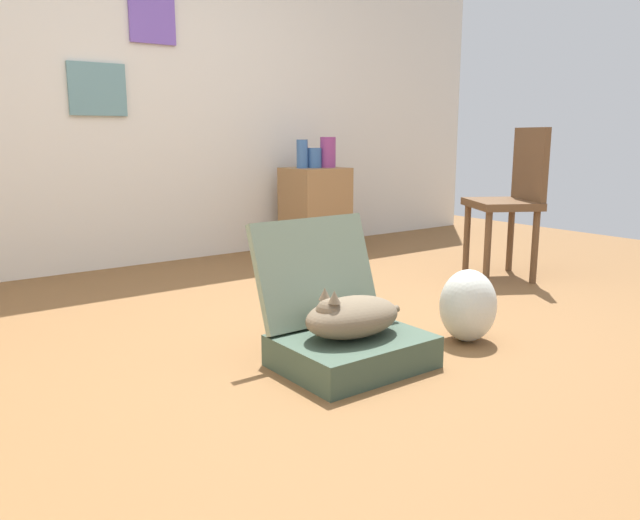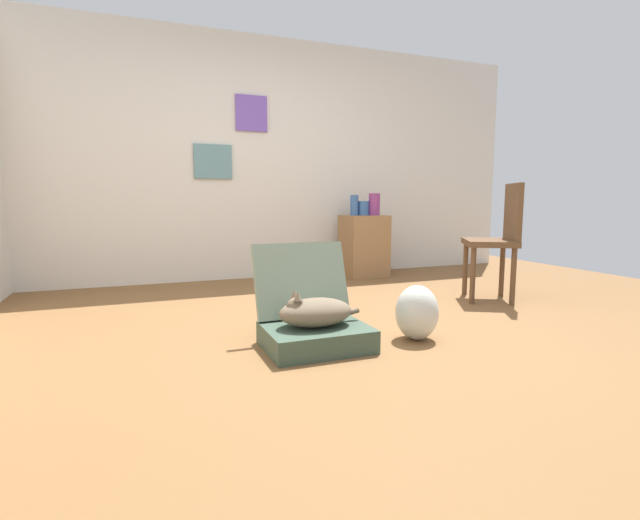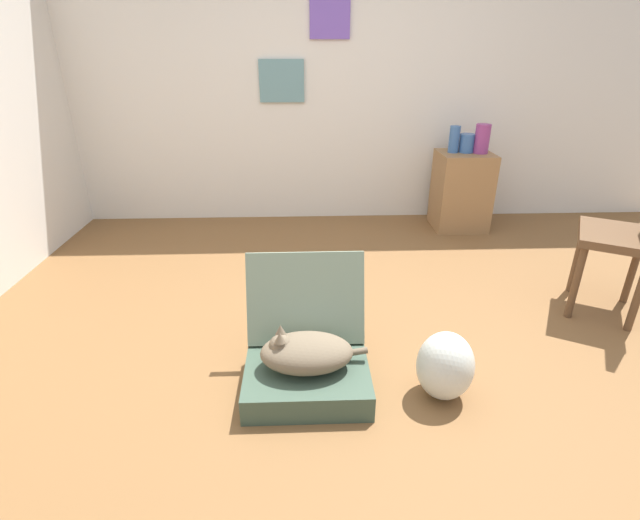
{
  "view_description": "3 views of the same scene",
  "coord_description": "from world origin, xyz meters",
  "px_view_note": "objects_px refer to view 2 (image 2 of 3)",
  "views": [
    {
      "loc": [
        -1.94,
        -2.29,
        0.96
      ],
      "look_at": [
        -0.28,
        -0.06,
        0.4
      ],
      "focal_mm": 35.15,
      "sensor_mm": 36.0,
      "label": 1
    },
    {
      "loc": [
        -1.29,
        -2.83,
        0.87
      ],
      "look_at": [
        -0.23,
        -0.15,
        0.49
      ],
      "focal_mm": 26.08,
      "sensor_mm": 36.0,
      "label": 2
    },
    {
      "loc": [
        -0.35,
        -2.17,
        1.53
      ],
      "look_at": [
        -0.26,
        0.01,
        0.53
      ],
      "focal_mm": 26.02,
      "sensor_mm": 36.0,
      "label": 3
    }
  ],
  "objects_px": {
    "suitcase_base": "(316,337)",
    "vase_round": "(363,208)",
    "vase_tall": "(354,205)",
    "chair": "(498,236)",
    "vase_short": "(374,204)",
    "cat": "(315,312)",
    "side_table": "(364,246)",
    "plastic_bag_white": "(417,312)"
  },
  "relations": [
    {
      "from": "side_table",
      "to": "vase_round",
      "type": "relative_size",
      "value": 4.35
    },
    {
      "from": "suitcase_base",
      "to": "plastic_bag_white",
      "type": "distance_m",
      "value": 0.66
    },
    {
      "from": "plastic_bag_white",
      "to": "side_table",
      "type": "height_order",
      "value": "side_table"
    },
    {
      "from": "suitcase_base",
      "to": "vase_short",
      "type": "height_order",
      "value": "vase_short"
    },
    {
      "from": "vase_short",
      "to": "chair",
      "type": "xyz_separation_m",
      "value": [
        0.39,
        -1.53,
        -0.25
      ]
    },
    {
      "from": "vase_tall",
      "to": "vase_short",
      "type": "height_order",
      "value": "vase_short"
    },
    {
      "from": "suitcase_base",
      "to": "vase_tall",
      "type": "relative_size",
      "value": 2.65
    },
    {
      "from": "cat",
      "to": "side_table",
      "type": "height_order",
      "value": "side_table"
    },
    {
      "from": "cat",
      "to": "vase_short",
      "type": "distance_m",
      "value": 2.75
    },
    {
      "from": "plastic_bag_white",
      "to": "chair",
      "type": "xyz_separation_m",
      "value": [
        1.29,
        0.73,
        0.39
      ]
    },
    {
      "from": "side_table",
      "to": "vase_round",
      "type": "height_order",
      "value": "vase_round"
    },
    {
      "from": "vase_short",
      "to": "chair",
      "type": "height_order",
      "value": "chair"
    },
    {
      "from": "vase_short",
      "to": "vase_tall",
      "type": "bearing_deg",
      "value": 170.36
    },
    {
      "from": "vase_round",
      "to": "chair",
      "type": "bearing_deg",
      "value": -72.31
    },
    {
      "from": "plastic_bag_white",
      "to": "vase_tall",
      "type": "height_order",
      "value": "vase_tall"
    },
    {
      "from": "vase_short",
      "to": "vase_round",
      "type": "distance_m",
      "value": 0.13
    },
    {
      "from": "suitcase_base",
      "to": "plastic_bag_white",
      "type": "height_order",
      "value": "plastic_bag_white"
    },
    {
      "from": "vase_tall",
      "to": "suitcase_base",
      "type": "bearing_deg",
      "value": -120.58
    },
    {
      "from": "suitcase_base",
      "to": "cat",
      "type": "bearing_deg",
      "value": 177.15
    },
    {
      "from": "suitcase_base",
      "to": "vase_tall",
      "type": "xyz_separation_m",
      "value": [
        1.32,
        2.23,
        0.74
      ]
    },
    {
      "from": "vase_short",
      "to": "chair",
      "type": "distance_m",
      "value": 1.6
    },
    {
      "from": "vase_tall",
      "to": "side_table",
      "type": "bearing_deg",
      "value": -8.97
    },
    {
      "from": "side_table",
      "to": "chair",
      "type": "xyz_separation_m",
      "value": [
        0.5,
        -1.55,
        0.22
      ]
    },
    {
      "from": "cat",
      "to": "plastic_bag_white",
      "type": "height_order",
      "value": "cat"
    },
    {
      "from": "plastic_bag_white",
      "to": "vase_tall",
      "type": "distance_m",
      "value": 2.48
    },
    {
      "from": "chair",
      "to": "cat",
      "type": "bearing_deg",
      "value": -41.27
    },
    {
      "from": "suitcase_base",
      "to": "plastic_bag_white",
      "type": "relative_size",
      "value": 1.74
    },
    {
      "from": "suitcase_base",
      "to": "vase_round",
      "type": "distance_m",
      "value": 2.74
    },
    {
      "from": "side_table",
      "to": "vase_tall",
      "type": "bearing_deg",
      "value": 171.03
    },
    {
      "from": "suitcase_base",
      "to": "cat",
      "type": "xyz_separation_m",
      "value": [
        -0.01,
        0.0,
        0.15
      ]
    },
    {
      "from": "plastic_bag_white",
      "to": "vase_short",
      "type": "height_order",
      "value": "vase_short"
    },
    {
      "from": "side_table",
      "to": "vase_short",
      "type": "distance_m",
      "value": 0.48
    },
    {
      "from": "cat",
      "to": "side_table",
      "type": "relative_size",
      "value": 0.75
    },
    {
      "from": "cat",
      "to": "plastic_bag_white",
      "type": "distance_m",
      "value": 0.66
    },
    {
      "from": "vase_short",
      "to": "cat",
      "type": "bearing_deg",
      "value": -125.37
    },
    {
      "from": "vase_round",
      "to": "vase_short",
      "type": "bearing_deg",
      "value": -18.48
    },
    {
      "from": "cat",
      "to": "chair",
      "type": "bearing_deg",
      "value": 18.86
    },
    {
      "from": "vase_tall",
      "to": "chair",
      "type": "height_order",
      "value": "chair"
    },
    {
      "from": "vase_round",
      "to": "suitcase_base",
      "type": "bearing_deg",
      "value": -122.72
    },
    {
      "from": "vase_tall",
      "to": "vase_short",
      "type": "xyz_separation_m",
      "value": [
        0.23,
        -0.04,
        0.01
      ]
    },
    {
      "from": "side_table",
      "to": "chair",
      "type": "distance_m",
      "value": 1.64
    },
    {
      "from": "vase_round",
      "to": "vase_tall",
      "type": "bearing_deg",
      "value": 179.69
    }
  ]
}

